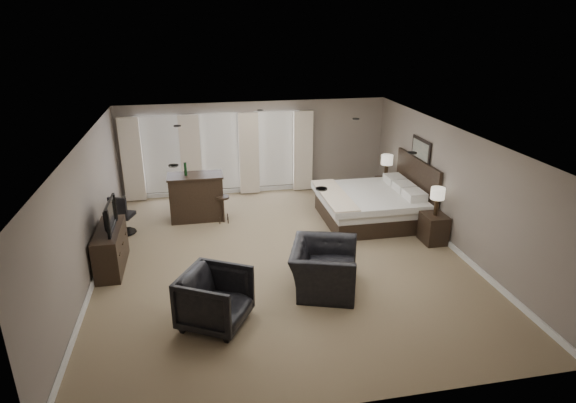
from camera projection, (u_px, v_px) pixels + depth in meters
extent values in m
cube|color=#826F52|center=(282.00, 257.00, 10.18)|extent=(7.60, 8.60, 0.04)
cube|color=silver|center=(282.00, 137.00, 9.25)|extent=(7.60, 8.60, 0.04)
cube|color=gray|center=(255.00, 148.00, 13.61)|extent=(7.50, 0.04, 2.60)
cube|color=gray|center=(345.00, 322.00, 5.82)|extent=(7.50, 0.04, 2.60)
cube|color=gray|center=(86.00, 213.00, 9.04)|extent=(0.04, 8.50, 2.60)
cube|color=gray|center=(453.00, 188.00, 10.39)|extent=(0.04, 8.50, 2.60)
cube|color=silver|center=(161.00, 155.00, 13.11)|extent=(1.15, 0.04, 2.05)
cube|color=silver|center=(220.00, 152.00, 13.39)|extent=(1.15, 0.04, 2.05)
cube|color=silver|center=(276.00, 149.00, 13.68)|extent=(1.15, 0.04, 2.05)
cube|color=beige|center=(132.00, 160.00, 12.89)|extent=(0.55, 0.12, 2.30)
cube|color=beige|center=(191.00, 157.00, 13.17)|extent=(0.55, 0.12, 2.30)
cube|color=beige|center=(249.00, 154.00, 13.45)|extent=(0.55, 0.12, 2.30)
cube|color=beige|center=(303.00, 151.00, 13.73)|extent=(0.55, 0.12, 2.30)
cube|color=silver|center=(374.00, 191.00, 11.79)|extent=(2.39, 2.28, 1.52)
cube|color=black|center=(434.00, 228.00, 10.77)|extent=(0.49, 0.60, 0.66)
cube|color=black|center=(385.00, 188.00, 13.44)|extent=(0.43, 0.52, 0.57)
cube|color=beige|center=(437.00, 202.00, 10.54)|extent=(0.31, 0.31, 0.64)
cube|color=beige|center=(386.00, 167.00, 13.22)|extent=(0.32, 0.32, 0.67)
cube|color=slate|center=(421.00, 150.00, 11.63)|extent=(0.04, 0.96, 0.56)
cube|color=black|center=(111.00, 249.00, 9.61)|extent=(0.47, 1.47, 0.85)
imported|color=black|center=(107.00, 226.00, 9.43)|extent=(0.58, 1.00, 0.13)
imported|color=black|center=(324.00, 261.00, 8.80)|extent=(1.26, 1.55, 1.17)
imported|color=black|center=(215.00, 297.00, 7.79)|extent=(1.31, 1.34, 1.03)
cube|color=black|center=(197.00, 197.00, 11.92)|extent=(1.34, 0.70, 1.17)
cube|color=black|center=(197.00, 203.00, 12.16)|extent=(0.36, 0.36, 0.71)
cube|color=black|center=(223.00, 209.00, 11.81)|extent=(0.39, 0.39, 0.68)
cube|color=black|center=(123.00, 214.00, 11.15)|extent=(0.63, 0.63, 0.97)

